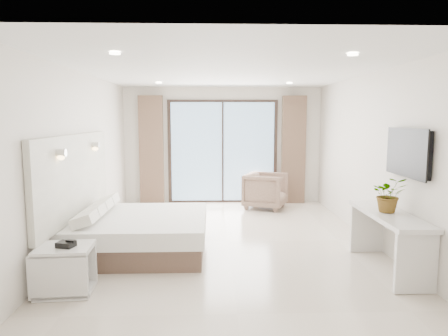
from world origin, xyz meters
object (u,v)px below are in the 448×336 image
Objects in this scene: console_desk at (389,228)px; armchair at (266,189)px; bed at (139,233)px; nightstand at (65,270)px.

console_desk is 1.85× the size of armchair.
bed is 2.24× the size of armchair.
armchair is (2.86, 4.26, 0.16)m from nightstand.
bed is 1.54m from nightstand.
armchair reaches higher than console_desk.
armchair is (-1.10, 3.69, -0.13)m from console_desk.
bed is 3.50m from console_desk.
console_desk is at bearing -140.38° from armchair.
armchair is at bearing 106.64° from console_desk.
console_desk is (3.38, -0.85, 0.28)m from bed.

